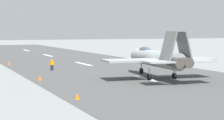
{
  "coord_description": "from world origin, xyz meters",
  "views": [
    {
      "loc": [
        -39.29,
        21.99,
        5.71
      ],
      "look_at": [
        3.75,
        3.53,
        2.2
      ],
      "focal_mm": 63.23,
      "sensor_mm": 36.0,
      "label": 1
    }
  ],
  "objects_px": {
    "fighter_jet": "(156,58)",
    "crew_person": "(52,65)",
    "marker_cone_mid": "(40,78)",
    "marker_cone_near": "(77,96)",
    "marker_cone_far": "(9,63)"
  },
  "relations": [
    {
      "from": "marker_cone_mid",
      "to": "crew_person",
      "type": "bearing_deg",
      "value": -21.7
    },
    {
      "from": "fighter_jet",
      "to": "marker_cone_far",
      "type": "relative_size",
      "value": 30.43
    },
    {
      "from": "crew_person",
      "to": "marker_cone_far",
      "type": "height_order",
      "value": "crew_person"
    },
    {
      "from": "marker_cone_near",
      "to": "marker_cone_mid",
      "type": "height_order",
      "value": "same"
    },
    {
      "from": "marker_cone_near",
      "to": "marker_cone_mid",
      "type": "distance_m",
      "value": 13.73
    },
    {
      "from": "crew_person",
      "to": "marker_cone_mid",
      "type": "xyz_separation_m",
      "value": [
        -10.3,
        4.1,
        -0.55
      ]
    },
    {
      "from": "crew_person",
      "to": "marker_cone_far",
      "type": "xyz_separation_m",
      "value": [
        12.28,
        4.1,
        -0.55
      ]
    },
    {
      "from": "crew_person",
      "to": "marker_cone_far",
      "type": "relative_size",
      "value": 3.0
    },
    {
      "from": "marker_cone_mid",
      "to": "marker_cone_near",
      "type": "bearing_deg",
      "value": 180.0
    },
    {
      "from": "fighter_jet",
      "to": "crew_person",
      "type": "xyz_separation_m",
      "value": [
        13.56,
        9.25,
        -1.61
      ]
    },
    {
      "from": "fighter_jet",
      "to": "marker_cone_mid",
      "type": "bearing_deg",
      "value": 76.29
    },
    {
      "from": "fighter_jet",
      "to": "marker_cone_mid",
      "type": "relative_size",
      "value": 30.43
    },
    {
      "from": "fighter_jet",
      "to": "crew_person",
      "type": "distance_m",
      "value": 16.49
    },
    {
      "from": "fighter_jet",
      "to": "marker_cone_far",
      "type": "bearing_deg",
      "value": 27.32
    },
    {
      "from": "fighter_jet",
      "to": "marker_cone_near",
      "type": "bearing_deg",
      "value": 128.12
    }
  ]
}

